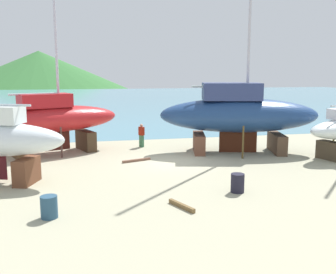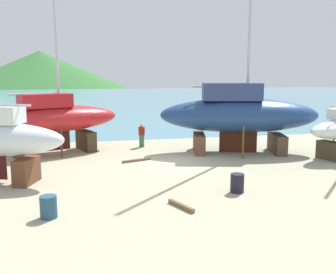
{
  "view_description": "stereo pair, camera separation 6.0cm",
  "coord_description": "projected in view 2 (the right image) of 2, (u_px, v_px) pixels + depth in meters",
  "views": [
    {
      "loc": [
        -5.16,
        -22.72,
        5.47
      ],
      "look_at": [
        -0.08,
        0.69,
        1.45
      ],
      "focal_mm": 41.82,
      "sensor_mm": 36.0,
      "label": 1
    },
    {
      "loc": [
        -5.1,
        -22.73,
        5.47
      ],
      "look_at": [
        -0.08,
        0.69,
        1.45
      ],
      "focal_mm": 41.82,
      "sensor_mm": 36.0,
      "label": 2
    }
  ],
  "objects": [
    {
      "name": "worker",
      "position": [
        142.0,
        135.0,
        28.53
      ],
      "size": [
        0.42,
        0.5,
        1.71
      ],
      "rotation": [
        0.0,
        0.0,
        0.49
      ],
      "color": "#396C47",
      "rests_on": "ground"
    },
    {
      "name": "ground_plane",
      "position": [
        185.0,
        176.0,
        20.78
      ],
      "size": [
        45.66,
        45.66,
        0.0
      ],
      "primitive_type": "plane",
      "color": "#AAA587"
    },
    {
      "name": "sailboat_mid_port",
      "position": [
        52.0,
        119.0,
        25.99
      ],
      "size": [
        9.48,
        5.95,
        13.32
      ],
      "rotation": [
        0.0,
        0.0,
        0.37
      ],
      "color": "#443120",
      "rests_on": "ground"
    },
    {
      "name": "timber_long_aft",
      "position": [
        137.0,
        160.0,
        24.06
      ],
      "size": [
        1.83,
        0.77,
        0.14
      ],
      "primitive_type": "cube",
      "rotation": [
        0.0,
        0.0,
        0.33
      ],
      "color": "brown",
      "rests_on": "ground"
    },
    {
      "name": "sailboat_far_slipway",
      "position": [
        238.0,
        114.0,
        26.39
      ],
      "size": [
        11.2,
        5.96,
        18.3
      ],
      "rotation": [
        0.0,
        0.0,
        -0.23
      ],
      "color": "brown",
      "rests_on": "ground"
    },
    {
      "name": "timber_short_skew",
      "position": [
        181.0,
        206.0,
        15.85
      ],
      "size": [
        0.76,
        1.52,
        0.18
      ],
      "primitive_type": "cube",
      "rotation": [
        0.0,
        0.0,
        1.98
      ],
      "color": "brown",
      "rests_on": "ground"
    },
    {
      "name": "barrel_rust_mid",
      "position": [
        48.0,
        207.0,
        14.73
      ],
      "size": [
        0.72,
        0.72,
        0.86
      ],
      "primitive_type": "cylinder",
      "rotation": [
        0.0,
        0.0,
        1.42
      ],
      "color": "#294C66",
      "rests_on": "ground"
    },
    {
      "name": "headland_hill",
      "position": [
        41.0,
        84.0,
        179.08
      ],
      "size": [
        136.81,
        136.81,
        29.47
      ],
      "primitive_type": "cone",
      "color": "#346E33",
      "rests_on": "ground"
    },
    {
      "name": "sea_water",
      "position": [
        110.0,
        99.0,
        77.8
      ],
      "size": [
        158.7,
        95.41,
        0.01
      ],
      "primitive_type": "cube",
      "color": "#5691A6",
      "rests_on": "ground"
    },
    {
      "name": "barrel_blue_faded",
      "position": [
        237.0,
        183.0,
        17.85
      ],
      "size": [
        0.75,
        0.75,
        0.87
      ],
      "primitive_type": "cylinder",
      "rotation": [
        0.0,
        0.0,
        1.81
      ],
      "color": "#201F2E",
      "rests_on": "ground"
    }
  ]
}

